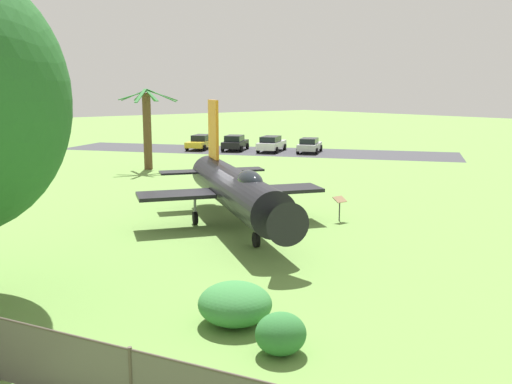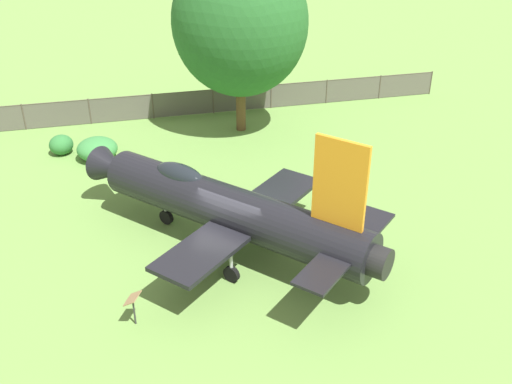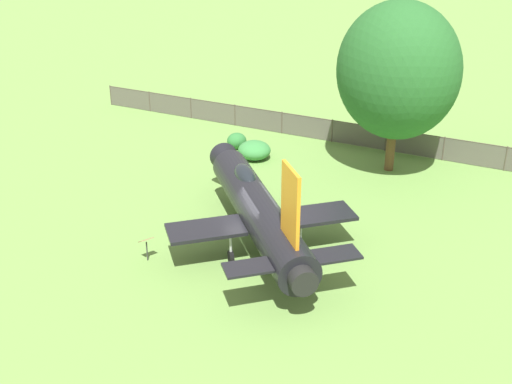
% 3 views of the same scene
% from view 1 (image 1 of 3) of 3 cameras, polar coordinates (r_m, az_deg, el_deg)
% --- Properties ---
extents(ground_plane, '(200.00, 200.00, 0.00)m').
position_cam_1_polar(ground_plane, '(25.24, -2.15, -3.59)').
color(ground_plane, '#668E42').
extents(parking_strip, '(36.51, 29.32, 0.00)m').
position_cam_1_polar(parking_strip, '(56.25, -0.21, 4.16)').
color(parking_strip, '#38383D').
rests_on(parking_strip, ground_plane).
extents(display_jet, '(12.45, 8.42, 5.54)m').
position_cam_1_polar(display_jet, '(24.52, -1.95, 0.26)').
color(display_jet, black).
rests_on(display_jet, ground_plane).
extents(palm_tree, '(3.88, 4.71, 6.08)m').
position_cam_1_polar(palm_tree, '(43.88, -10.90, 6.36)').
color(palm_tree, brown).
rests_on(palm_tree, ground_plane).
extents(shrub_near_fence, '(1.17, 1.22, 0.98)m').
position_cam_1_polar(shrub_near_fence, '(13.53, 2.51, -14.08)').
color(shrub_near_fence, '#2D7033').
rests_on(shrub_near_fence, ground_plane).
extents(shrub_by_tree, '(1.98, 1.93, 1.09)m').
position_cam_1_polar(shrub_by_tree, '(15.10, -2.13, -11.18)').
color(shrub_by_tree, '#387F3D').
rests_on(shrub_by_tree, ground_plane).
extents(info_plaque, '(0.42, 0.61, 1.14)m').
position_cam_1_polar(info_plaque, '(26.60, 8.43, -1.09)').
color(info_plaque, '#333333').
rests_on(info_plaque, ground_plane).
extents(parked_car_silver, '(3.93, 4.48, 1.42)m').
position_cam_1_polar(parked_car_silver, '(54.85, 5.41, 4.73)').
color(parked_car_silver, '#B2B5BA').
rests_on(parked_car_silver, ground_plane).
extents(parked_car_white, '(4.22, 5.01, 1.53)m').
position_cam_1_polar(parked_car_white, '(55.62, 1.56, 4.90)').
color(parked_car_white, silver).
rests_on(parked_car_white, ground_plane).
extents(parked_car_black, '(4.08, 4.42, 1.53)m').
position_cam_1_polar(parked_car_black, '(56.63, -2.13, 4.99)').
color(parked_car_black, black).
rests_on(parked_car_black, ground_plane).
extents(parked_car_yellow, '(4.25, 4.74, 1.46)m').
position_cam_1_polar(parked_car_yellow, '(58.05, -5.59, 5.05)').
color(parked_car_yellow, gold).
rests_on(parked_car_yellow, ground_plane).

